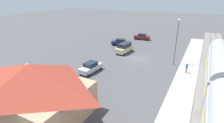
{
  "coord_description": "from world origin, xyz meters",
  "views": [
    {
      "loc": [
        -11.38,
        32.7,
        12.53
      ],
      "look_at": [
        2.59,
        6.25,
        1.0
      ],
      "focal_mm": 28.3,
      "sensor_mm": 36.0,
      "label": 1
    }
  ],
  "objects_px": {
    "station_building": "(32,88)",
    "sedan_navy": "(121,42)",
    "sedan_silver": "(91,67)",
    "light_pole_near_platform": "(177,37)",
    "pedestrian_on_platform": "(187,67)",
    "sedan_maroon": "(142,37)",
    "suv_tan": "(124,48)"
  },
  "relations": [
    {
      "from": "station_building",
      "to": "sedan_navy",
      "type": "distance_m",
      "value": 29.59
    },
    {
      "from": "sedan_silver",
      "to": "sedan_navy",
      "type": "distance_m",
      "value": 17.52
    },
    {
      "from": "sedan_silver",
      "to": "sedan_navy",
      "type": "bearing_deg",
      "value": -81.58
    },
    {
      "from": "sedan_navy",
      "to": "light_pole_near_platform",
      "type": "bearing_deg",
      "value": 153.08
    },
    {
      "from": "station_building",
      "to": "light_pole_near_platform",
      "type": "bearing_deg",
      "value": -116.99
    },
    {
      "from": "station_building",
      "to": "pedestrian_on_platform",
      "type": "distance_m",
      "value": 23.15
    },
    {
      "from": "sedan_silver",
      "to": "sedan_maroon",
      "type": "height_order",
      "value": "same"
    },
    {
      "from": "station_building",
      "to": "light_pole_near_platform",
      "type": "xyz_separation_m",
      "value": [
        -11.2,
        -21.99,
        2.25
      ]
    },
    {
      "from": "sedan_silver",
      "to": "suv_tan",
      "type": "bearing_deg",
      "value": -93.53
    },
    {
      "from": "suv_tan",
      "to": "light_pole_near_platform",
      "type": "height_order",
      "value": "light_pole_near_platform"
    },
    {
      "from": "pedestrian_on_platform",
      "to": "sedan_maroon",
      "type": "bearing_deg",
      "value": -53.74
    },
    {
      "from": "sedan_silver",
      "to": "pedestrian_on_platform",
      "type": "bearing_deg",
      "value": -155.82
    },
    {
      "from": "station_building",
      "to": "suv_tan",
      "type": "distance_m",
      "value": 24.35
    },
    {
      "from": "sedan_navy",
      "to": "station_building",
      "type": "bearing_deg",
      "value": 96.33
    },
    {
      "from": "pedestrian_on_platform",
      "to": "sedan_silver",
      "type": "bearing_deg",
      "value": 24.18
    },
    {
      "from": "station_building",
      "to": "sedan_maroon",
      "type": "xyz_separation_m",
      "value": [
        0.43,
        -37.9,
        -2.16
      ]
    },
    {
      "from": "station_building",
      "to": "suv_tan",
      "type": "relative_size",
      "value": 2.44
    },
    {
      "from": "station_building",
      "to": "sedan_silver",
      "type": "distance_m",
      "value": 12.21
    },
    {
      "from": "sedan_silver",
      "to": "sedan_maroon",
      "type": "distance_m",
      "value": 25.91
    },
    {
      "from": "suv_tan",
      "to": "sedan_maroon",
      "type": "distance_m",
      "value": 13.63
    },
    {
      "from": "sedan_silver",
      "to": "light_pole_near_platform",
      "type": "xyz_separation_m",
      "value": [
        -11.89,
        -10.0,
        4.41
      ]
    },
    {
      "from": "pedestrian_on_platform",
      "to": "sedan_maroon",
      "type": "xyz_separation_m",
      "value": [
        14.23,
        -19.4,
        -0.4
      ]
    },
    {
      "from": "station_building",
      "to": "suv_tan",
      "type": "height_order",
      "value": "station_building"
    },
    {
      "from": "sedan_silver",
      "to": "light_pole_near_platform",
      "type": "height_order",
      "value": "light_pole_near_platform"
    },
    {
      "from": "suv_tan",
      "to": "light_pole_near_platform",
      "type": "distance_m",
      "value": 12.09
    },
    {
      "from": "suv_tan",
      "to": "sedan_maroon",
      "type": "relative_size",
      "value": 1.09
    },
    {
      "from": "sedan_navy",
      "to": "light_pole_near_platform",
      "type": "xyz_separation_m",
      "value": [
        -14.45,
        7.34,
        4.41
      ]
    },
    {
      "from": "light_pole_near_platform",
      "to": "station_building",
      "type": "bearing_deg",
      "value": 63.01
    },
    {
      "from": "pedestrian_on_platform",
      "to": "suv_tan",
      "type": "height_order",
      "value": "suv_tan"
    },
    {
      "from": "station_building",
      "to": "sedan_silver",
      "type": "height_order",
      "value": "station_building"
    },
    {
      "from": "sedan_silver",
      "to": "sedan_maroon",
      "type": "relative_size",
      "value": 1.0
    },
    {
      "from": "sedan_maroon",
      "to": "sedan_silver",
      "type": "bearing_deg",
      "value": 89.42
    }
  ]
}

